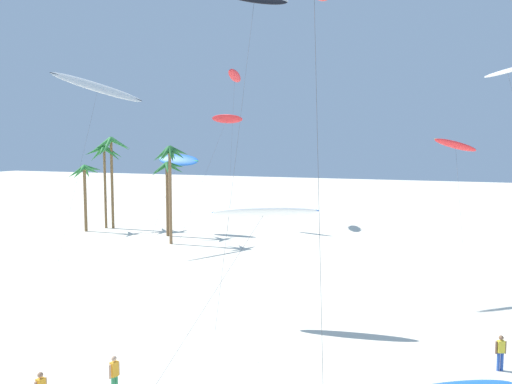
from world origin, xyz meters
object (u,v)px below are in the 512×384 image
Objects in this scene: flying_kite_0 at (235,76)px; palm_tree_4 at (170,161)px; flying_kite_8 at (508,71)px; flying_kite_7 at (178,160)px; flying_kite_9 at (264,212)px; flying_kite_3 at (98,88)px; palm_tree_0 at (85,176)px; palm_tree_3 at (167,176)px; person_near_right at (114,375)px; palm_tree_1 at (112,153)px; person_far_watcher at (501,351)px; flying_kite_4 at (227,119)px; palm_tree_2 at (104,157)px; flying_kite_5 at (456,145)px.

palm_tree_4 is at bearing -90.31° from flying_kite_0.
flying_kite_8 is (30.67, 7.06, 8.21)m from palm_tree_4.
flying_kite_7 is 0.91× the size of flying_kite_9.
palm_tree_0 is at bearing 138.91° from flying_kite_3.
palm_tree_3 is 2.96m from flying_kite_7.
flying_kite_8 is at bearing -15.82° from flying_kite_0.
person_near_right is at bearing -63.56° from flying_kite_7.
person_far_watcher is (40.64, -26.12, -8.21)m from palm_tree_1.
palm_tree_0 is 0.46× the size of flying_kite_8.
flying_kite_0 is at bearing 104.05° from flying_kite_4.
palm_tree_1 is at bearing 15.31° from palm_tree_2.
flying_kite_0 reaches higher than flying_kite_5.
flying_kite_3 is 38.00m from flying_kite_8.
flying_kite_0 is at bearing 76.81° from palm_tree_3.
flying_kite_4 is (1.31, -5.25, -5.67)m from flying_kite_0.
flying_kite_7 is at bearing -178.70° from flying_kite_8.
flying_kite_3 reaches higher than flying_kite_5.
palm_tree_0 is 0.78× the size of palm_tree_4.
flying_kite_3 is (5.81, -9.41, 6.44)m from palm_tree_1.
palm_tree_1 is at bearing 127.25° from person_near_right.
flying_kite_4 reaches higher than palm_tree_1.
person_near_right is at bearing -61.90° from palm_tree_3.
palm_tree_1 is 1.09m from palm_tree_2.
palm_tree_0 is 40.33m from flying_kite_5.
palm_tree_0 is 0.77× the size of flying_kite_9.
flying_kite_7 is 5.38× the size of person_near_right.
flying_kite_5 reaches higher than palm_tree_2.
flying_kite_0 is at bearing 128.85° from person_far_watcher.
flying_kite_4 is 1.25× the size of flying_kite_5.
palm_tree_1 is at bearing -160.82° from flying_kite_4.
palm_tree_3 is (9.83, -1.86, -1.87)m from palm_tree_2.
flying_kite_3 is 15.90m from flying_kite_4.
palm_tree_2 is 13.35m from flying_kite_3.
palm_tree_0 is 0.39× the size of flying_kite_0.
flying_kite_4 is at bearing 132.01° from person_far_watcher.
flying_kite_4 reaches higher than palm_tree_2.
person_far_watcher is at bearing 30.15° from person_near_right.
flying_kite_4 is 43.02m from person_far_watcher.
palm_tree_4 is at bearing 145.17° from person_far_watcher.
flying_kite_9 is 5.92× the size of person_near_right.
palm_tree_4 is at bearing 30.86° from flying_kite_3.
flying_kite_3 is 12.54m from flying_kite_7.
palm_tree_2 is 10.18m from palm_tree_3.
flying_kite_3 is at bearing -107.09° from flying_kite_0.
palm_tree_3 is 0.90× the size of flying_kite_7.
palm_tree_0 is 4.79× the size of person_far_watcher.
person_far_watcher is at bearing -47.99° from flying_kite_4.
flying_kite_8 is at bearing 12.95° from palm_tree_4.
flying_kite_5 reaches higher than flying_kite_7.
palm_tree_3 is 0.82× the size of flying_kite_9.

